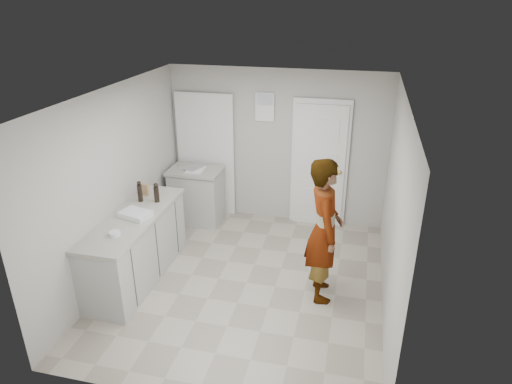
% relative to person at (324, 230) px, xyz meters
% --- Properties ---
extents(ground, '(4.00, 4.00, 0.00)m').
position_rel_person_xyz_m(ground, '(-0.97, 0.01, -0.92)').
color(ground, gray).
rests_on(ground, ground).
extents(room_shell, '(4.00, 4.00, 4.00)m').
position_rel_person_xyz_m(room_shell, '(-1.15, 1.96, 0.11)').
color(room_shell, '#B6B3AB').
rests_on(room_shell, ground).
extents(main_counter, '(0.64, 1.96, 0.93)m').
position_rel_person_xyz_m(main_counter, '(-2.42, -0.19, -0.49)').
color(main_counter, '#B3B3AF').
rests_on(main_counter, ground).
extents(side_counter, '(0.84, 0.61, 0.93)m').
position_rel_person_xyz_m(side_counter, '(-2.22, 1.56, -0.49)').
color(side_counter, '#B3B3AF').
rests_on(side_counter, ground).
extents(person, '(0.57, 0.75, 1.83)m').
position_rel_person_xyz_m(person, '(0.00, 0.00, 0.00)').
color(person, silver).
rests_on(person, ground).
extents(cake_mix_box, '(0.11, 0.07, 0.17)m').
position_rel_person_xyz_m(cake_mix_box, '(-2.54, 0.44, 0.09)').
color(cake_mix_box, olive).
rests_on(cake_mix_box, main_counter).
extents(spice_jar, '(0.05, 0.05, 0.08)m').
position_rel_person_xyz_m(spice_jar, '(-2.36, 0.47, 0.05)').
color(spice_jar, tan).
rests_on(spice_jar, main_counter).
extents(oil_cruet_a, '(0.07, 0.07, 0.28)m').
position_rel_person_xyz_m(oil_cruet_a, '(-2.29, 0.28, 0.14)').
color(oil_cruet_a, black).
rests_on(oil_cruet_a, main_counter).
extents(oil_cruet_b, '(0.07, 0.07, 0.30)m').
position_rel_person_xyz_m(oil_cruet_b, '(-2.52, 0.24, 0.15)').
color(oil_cruet_b, black).
rests_on(oil_cruet_b, main_counter).
extents(baking_dish, '(0.43, 0.35, 0.07)m').
position_rel_person_xyz_m(baking_dish, '(-2.37, -0.20, 0.04)').
color(baking_dish, silver).
rests_on(baking_dish, main_counter).
extents(egg_bowl, '(0.13, 0.13, 0.05)m').
position_rel_person_xyz_m(egg_bowl, '(-2.38, -0.71, 0.03)').
color(egg_bowl, silver).
rests_on(egg_bowl, main_counter).
extents(papers, '(0.26, 0.33, 0.01)m').
position_rel_person_xyz_m(papers, '(-2.20, 1.53, 0.01)').
color(papers, white).
rests_on(papers, side_counter).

